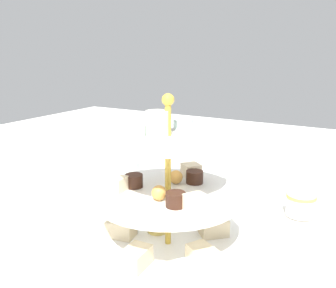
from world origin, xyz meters
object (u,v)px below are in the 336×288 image
at_px(tiered_serving_stand, 168,206).
at_px(water_glass_mid_back, 127,179).
at_px(water_glass_short_left, 238,181).
at_px(teacup_with_saucer, 300,207).

height_order(tiered_serving_stand, water_glass_mid_back, tiered_serving_stand).
relative_size(tiered_serving_stand, water_glass_short_left, 3.85).
xyz_separation_m(tiered_serving_stand, water_glass_short_left, (-0.03, -0.28, -0.04)).
relative_size(tiered_serving_stand, teacup_with_saucer, 3.31).
height_order(water_glass_short_left, water_glass_mid_back, water_glass_mid_back).
distance_m(water_glass_short_left, water_glass_mid_back, 0.25).
distance_m(tiered_serving_stand, teacup_with_saucer, 0.30).
distance_m(water_glass_short_left, teacup_with_saucer, 0.15).
bearing_deg(water_glass_short_left, water_glass_mid_back, 28.88).
xyz_separation_m(tiered_serving_stand, teacup_with_saucer, (-0.17, -0.24, -0.05)).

